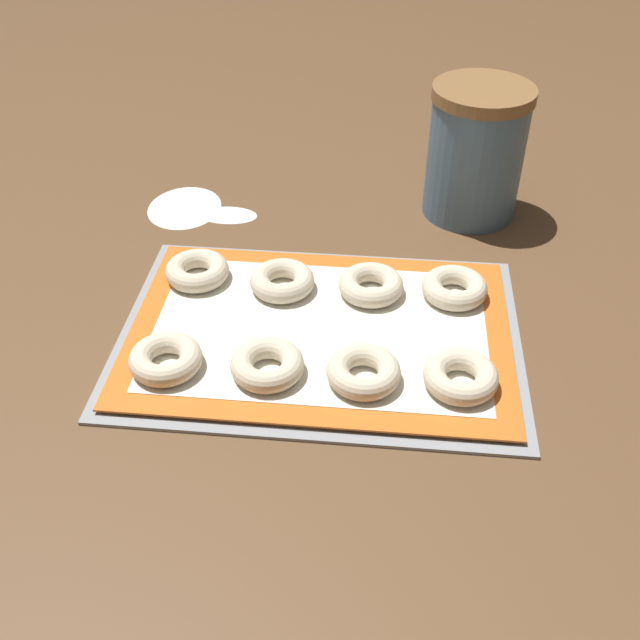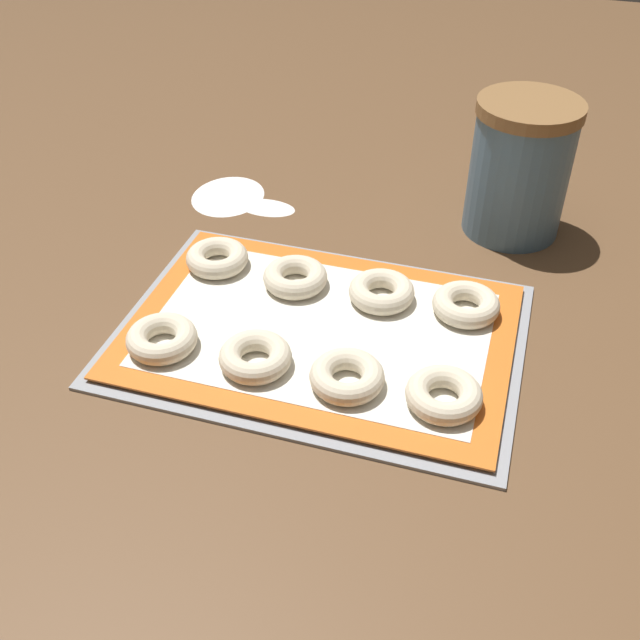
{
  "view_description": "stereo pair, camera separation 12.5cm",
  "coord_description": "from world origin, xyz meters",
  "views": [
    {
      "loc": [
        0.08,
        -0.65,
        0.54
      ],
      "look_at": [
        0.02,
        -0.01,
        0.02
      ],
      "focal_mm": 42.0,
      "sensor_mm": 36.0,
      "label": 1
    },
    {
      "loc": [
        0.2,
        -0.62,
        0.54
      ],
      "look_at": [
        0.02,
        -0.01,
        0.02
      ],
      "focal_mm": 42.0,
      "sensor_mm": 36.0,
      "label": 2
    }
  ],
  "objects": [
    {
      "name": "baking_tray",
      "position": [
        0.02,
        -0.01,
        0.0
      ],
      "size": [
        0.44,
        0.32,
        0.01
      ],
      "color": "#93969B",
      "rests_on": "ground_plane"
    },
    {
      "name": "bagel_front_mid_left",
      "position": [
        -0.03,
        -0.09,
        0.02
      ],
      "size": [
        0.08,
        0.08,
        0.02
      ],
      "color": "beige",
      "rests_on": "baking_mat"
    },
    {
      "name": "bagel_back_mid_left",
      "position": [
        -0.03,
        0.05,
        0.02
      ],
      "size": [
        0.08,
        0.08,
        0.02
      ],
      "color": "beige",
      "rests_on": "baking_mat"
    },
    {
      "name": "baking_mat",
      "position": [
        0.02,
        -0.01,
        0.01
      ],
      "size": [
        0.42,
        0.29,
        0.0
      ],
      "color": "orange",
      "rests_on": "baking_tray"
    },
    {
      "name": "flour_canister",
      "position": [
        0.2,
        0.28,
        0.09
      ],
      "size": [
        0.13,
        0.13,
        0.18
      ],
      "color": "slate",
      "rests_on": "ground_plane"
    },
    {
      "name": "bagel_back_far_right",
      "position": [
        0.17,
        0.06,
        0.02
      ],
      "size": [
        0.08,
        0.08,
        0.02
      ],
      "color": "beige",
      "rests_on": "baking_mat"
    },
    {
      "name": "bagel_front_far_right",
      "position": [
        0.17,
        -0.09,
        0.02
      ],
      "size": [
        0.08,
        0.08,
        0.02
      ],
      "color": "beige",
      "rests_on": "baking_mat"
    },
    {
      "name": "bagel_back_far_left",
      "position": [
        -0.14,
        0.07,
        0.02
      ],
      "size": [
        0.08,
        0.08,
        0.02
      ],
      "color": "beige",
      "rests_on": "baking_mat"
    },
    {
      "name": "flour_patch_near",
      "position": [
        -0.2,
        0.25,
        0.0
      ],
      "size": [
        0.1,
        0.12,
        0.0
      ],
      "color": "white",
      "rests_on": "ground_plane"
    },
    {
      "name": "flour_patch_far",
      "position": [
        -0.13,
        0.23,
        0.0
      ],
      "size": [
        0.08,
        0.05,
        0.0
      ],
      "color": "white",
      "rests_on": "ground_plane"
    },
    {
      "name": "ground_plane",
      "position": [
        0.0,
        0.0,
        0.0
      ],
      "size": [
        2.8,
        2.8,
        0.0
      ],
      "primitive_type": "plane",
      "color": "brown"
    },
    {
      "name": "bagel_front_mid_right",
      "position": [
        0.07,
        -0.09,
        0.02
      ],
      "size": [
        0.08,
        0.08,
        0.02
      ],
      "color": "beige",
      "rests_on": "baking_mat"
    },
    {
      "name": "bagel_back_mid_right",
      "position": [
        0.07,
        0.06,
        0.02
      ],
      "size": [
        0.08,
        0.08,
        0.02
      ],
      "color": "beige",
      "rests_on": "baking_mat"
    },
    {
      "name": "bagel_front_far_left",
      "position": [
        -0.13,
        -0.09,
        0.02
      ],
      "size": [
        0.08,
        0.08,
        0.02
      ],
      "color": "beige",
      "rests_on": "baking_mat"
    }
  ]
}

